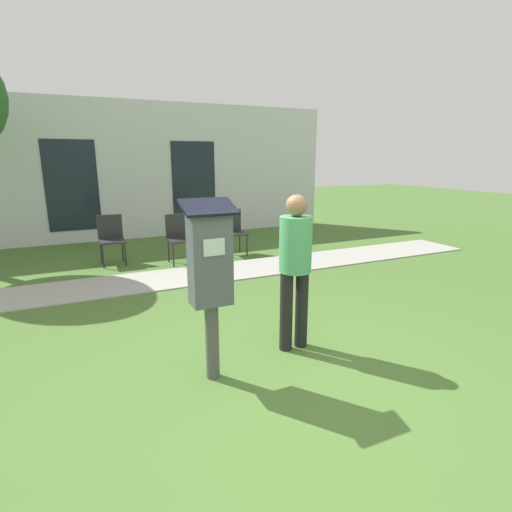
{
  "coord_description": "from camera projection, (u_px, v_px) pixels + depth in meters",
  "views": [
    {
      "loc": [
        -1.48,
        -2.59,
        1.92
      ],
      "look_at": [
        0.0,
        0.6,
        1.05
      ],
      "focal_mm": 28.0,
      "sensor_mm": 36.0,
      "label": 1
    }
  ],
  "objects": [
    {
      "name": "outdoor_chair_left",
      "position": [
        111.0,
        235.0,
        7.3
      ],
      "size": [
        0.44,
        0.44,
        0.9
      ],
      "rotation": [
        0.0,
        0.0,
        -0.34
      ],
      "color": "#262628",
      "rests_on": "ground"
    },
    {
      "name": "outdoor_chair_middle",
      "position": [
        179.0,
        234.0,
        7.39
      ],
      "size": [
        0.44,
        0.44,
        0.9
      ],
      "rotation": [
        0.0,
        0.0,
        0.4
      ],
      "color": "#262628",
      "rests_on": "ground"
    },
    {
      "name": "outdoor_chair_right",
      "position": [
        233.0,
        228.0,
        8.04
      ],
      "size": [
        0.44,
        0.44,
        0.9
      ],
      "rotation": [
        0.0,
        0.0,
        -0.41
      ],
      "color": "#262628",
      "rests_on": "ground"
    },
    {
      "name": "ground_plane",
      "position": [
        286.0,
        393.0,
        3.35
      ],
      "size": [
        40.0,
        40.0,
        0.0
      ],
      "primitive_type": "plane",
      "color": "#476B2D"
    },
    {
      "name": "sidewalk",
      "position": [
        178.0,
        277.0,
        6.52
      ],
      "size": [
        12.0,
        1.1,
        0.02
      ],
      "color": "#A3A099",
      "rests_on": "ground"
    },
    {
      "name": "person_standing",
      "position": [
        295.0,
        261.0,
        3.93
      ],
      "size": [
        0.32,
        0.32,
        1.58
      ],
      "rotation": [
        0.0,
        0.0,
        0.0
      ],
      "color": "black",
      "rests_on": "ground"
    },
    {
      "name": "parking_meter",
      "position": [
        210.0,
        268.0,
        3.35
      ],
      "size": [
        0.44,
        0.31,
        1.59
      ],
      "color": "#4C4C4C",
      "rests_on": "ground"
    },
    {
      "name": "building_facade",
      "position": [
        135.0,
        171.0,
        9.48
      ],
      "size": [
        10.0,
        0.26,
        3.2
      ],
      "color": "silver",
      "rests_on": "ground"
    }
  ]
}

